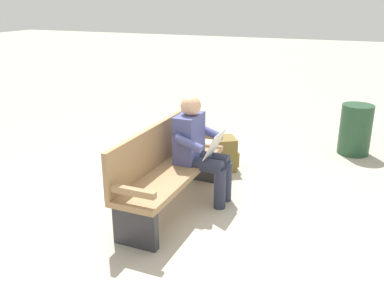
{
  "coord_description": "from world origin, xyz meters",
  "views": [
    {
      "loc": [
        3.72,
        1.73,
        2.15
      ],
      "look_at": [
        -0.15,
        0.15,
        0.7
      ],
      "focal_mm": 39.74,
      "sensor_mm": 36.0,
      "label": 1
    }
  ],
  "objects_px": {
    "bench_near": "(167,167)",
    "person_seated": "(199,146)",
    "backpack": "(226,154)",
    "trash_bin": "(355,130)"
  },
  "relations": [
    {
      "from": "bench_near",
      "to": "person_seated",
      "type": "height_order",
      "value": "person_seated"
    },
    {
      "from": "backpack",
      "to": "trash_bin",
      "type": "relative_size",
      "value": 0.6
    },
    {
      "from": "bench_near",
      "to": "person_seated",
      "type": "relative_size",
      "value": 1.53
    },
    {
      "from": "person_seated",
      "to": "trash_bin",
      "type": "xyz_separation_m",
      "value": [
        -2.22,
        1.53,
        -0.27
      ]
    },
    {
      "from": "backpack",
      "to": "trash_bin",
      "type": "height_order",
      "value": "trash_bin"
    },
    {
      "from": "backpack",
      "to": "trash_bin",
      "type": "xyz_separation_m",
      "value": [
        -1.27,
        1.53,
        0.15
      ]
    },
    {
      "from": "person_seated",
      "to": "trash_bin",
      "type": "height_order",
      "value": "person_seated"
    },
    {
      "from": "bench_near",
      "to": "person_seated",
      "type": "xyz_separation_m",
      "value": [
        -0.3,
        0.24,
        0.17
      ]
    },
    {
      "from": "bench_near",
      "to": "backpack",
      "type": "height_order",
      "value": "bench_near"
    },
    {
      "from": "bench_near",
      "to": "trash_bin",
      "type": "bearing_deg",
      "value": 145.73
    }
  ]
}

